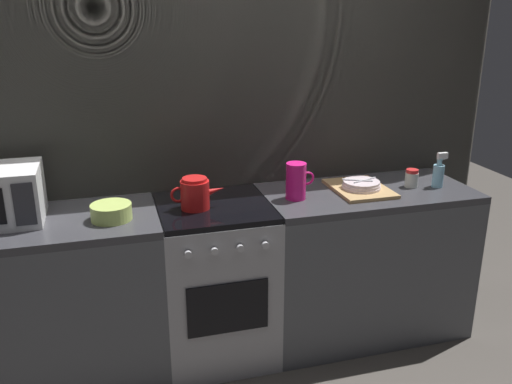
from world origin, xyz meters
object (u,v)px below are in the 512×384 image
mixing_bowl (111,212)px  dish_pile (360,187)px  spice_jar (412,178)px  spray_bottle (439,174)px  kettle (195,194)px  stove_unit (216,281)px  pitcher (296,181)px

mixing_bowl → dish_pile: bearing=2.9°
spice_jar → spray_bottle: (0.15, -0.04, 0.03)m
kettle → spray_bottle: size_ratio=1.40×
dish_pile → spray_bottle: (0.47, -0.05, 0.06)m
kettle → mixing_bowl: size_ratio=1.42×
stove_unit → spice_jar: size_ratio=8.57×
kettle → spice_jar: bearing=0.6°
kettle → pitcher: size_ratio=1.42×
pitcher → spice_jar: size_ratio=1.90×
mixing_bowl → spray_bottle: spray_bottle is taller
stove_unit → pitcher: size_ratio=4.50×
mixing_bowl → dish_pile: mixing_bowl is taller
pitcher → spray_bottle: bearing=-2.0°
kettle → mixing_bowl: bearing=-174.3°
dish_pile → spice_jar: spice_jar is taller
dish_pile → spray_bottle: size_ratio=1.97×
kettle → mixing_bowl: kettle is taller
stove_unit → mixing_bowl: mixing_bowl is taller
spice_jar → pitcher: bearing=-179.2°
stove_unit → kettle: (-0.10, -0.03, 0.53)m
spice_jar → dish_pile: bearing=177.7°
mixing_bowl → pitcher: size_ratio=1.00×
stove_unit → spice_jar: spice_jar is taller
mixing_bowl → pitcher: pitcher is taller
spray_bottle → spice_jar: bearing=164.5°
stove_unit → spray_bottle: bearing=-2.3°
kettle → stove_unit: bearing=14.3°
kettle → pitcher: 0.55m
mixing_bowl → spray_bottle: size_ratio=0.99×
kettle → pitcher: pitcher is taller
dish_pile → kettle: bearing=-178.4°
stove_unit → mixing_bowl: (-0.52, -0.07, 0.49)m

